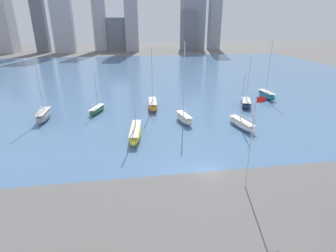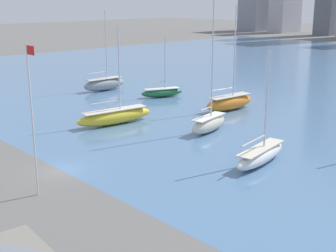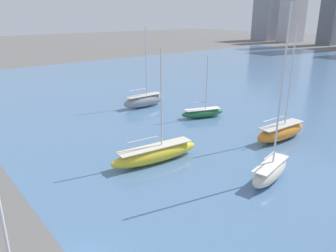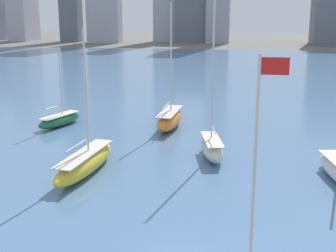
{
  "view_description": "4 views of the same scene",
  "coord_description": "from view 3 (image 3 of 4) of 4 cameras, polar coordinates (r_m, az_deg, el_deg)",
  "views": [
    {
      "loc": [
        -10.91,
        -31.74,
        20.41
      ],
      "look_at": [
        -3.92,
        14.16,
        1.81
      ],
      "focal_mm": 28.0,
      "sensor_mm": 36.0,
      "label": 1
    },
    {
      "loc": [
        37.23,
        -20.7,
        15.75
      ],
      "look_at": [
        -0.73,
        14.38,
        1.53
      ],
      "focal_mm": 50.0,
      "sensor_mm": 36.0,
      "label": 2
    },
    {
      "loc": [
        16.71,
        -6.21,
        15.88
      ],
      "look_at": [
        -5.53,
        11.84,
        5.97
      ],
      "focal_mm": 35.0,
      "sensor_mm": 36.0,
      "label": 3
    },
    {
      "loc": [
        2.88,
        -23.25,
        14.2
      ],
      "look_at": [
        -2.63,
        12.44,
        4.99
      ],
      "focal_mm": 50.0,
      "sensor_mm": 36.0,
      "label": 4
    }
  ],
  "objects": [
    {
      "name": "flag_pole",
      "position": [
        16.03,
        -26.18,
        -18.07
      ],
      "size": [
        1.24,
        0.14,
        12.43
      ],
      "color": "silver",
      "rests_on": "ground_plane"
    },
    {
      "name": "sailboat_yellow",
      "position": [
        36.64,
        -2.19,
        -4.81
      ],
      "size": [
        3.3,
        10.92,
        12.56
      ],
      "rotation": [
        0.0,
        0.0,
        -0.11
      ],
      "color": "yellow",
      "rests_on": "harbor_water"
    },
    {
      "name": "sailboat_gray",
      "position": [
        58.46,
        -4.2,
        4.46
      ],
      "size": [
        2.3,
        8.32,
        13.69
      ],
      "rotation": [
        0.0,
        0.0,
        -0.02
      ],
      "color": "gray",
      "rests_on": "harbor_water"
    },
    {
      "name": "sailboat_orange",
      "position": [
        45.39,
        19.06,
        -0.92
      ],
      "size": [
        2.83,
        9.1,
        14.77
      ],
      "rotation": [
        0.0,
        0.0,
        -0.06
      ],
      "color": "orange",
      "rests_on": "harbor_water"
    },
    {
      "name": "sailboat_green",
      "position": [
        52.65,
        6.05,
        2.35
      ],
      "size": [
        4.13,
        7.29,
        9.76
      ],
      "rotation": [
        0.0,
        0.0,
        -0.36
      ],
      "color": "#236B3D",
      "rests_on": "harbor_water"
    },
    {
      "name": "sailboat_cream",
      "position": [
        34.15,
        17.38,
        -7.41
      ],
      "size": [
        3.24,
        7.16,
        16.82
      ],
      "rotation": [
        0.0,
        0.0,
        0.21
      ],
      "color": "beige",
      "rests_on": "harbor_water"
    }
  ]
}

